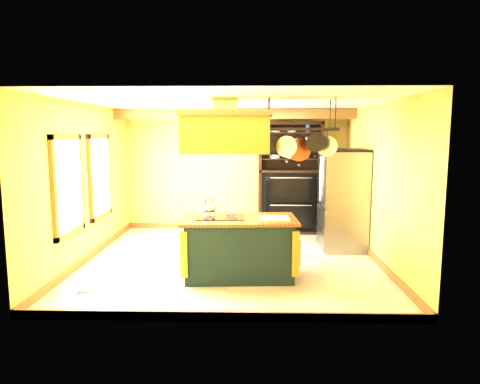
{
  "coord_description": "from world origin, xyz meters",
  "views": [
    {
      "loc": [
        0.33,
        -7.24,
        2.19
      ],
      "look_at": [
        0.15,
        0.3,
        1.16
      ],
      "focal_mm": 32.0,
      "sensor_mm": 36.0,
      "label": 1
    }
  ],
  "objects_px": {
    "range_hood": "(226,130)",
    "pot_rack": "(301,136)",
    "hutch": "(289,190)",
    "refrigerator": "(342,202)",
    "kitchen_island": "(239,247)"
  },
  "relations": [
    {
      "from": "range_hood",
      "to": "pot_rack",
      "type": "height_order",
      "value": "same"
    },
    {
      "from": "range_hood",
      "to": "hutch",
      "type": "relative_size",
      "value": 0.56
    },
    {
      "from": "refrigerator",
      "to": "pot_rack",
      "type": "bearing_deg",
      "value": -120.81
    },
    {
      "from": "hutch",
      "to": "refrigerator",
      "type": "bearing_deg",
      "value": -58.23
    },
    {
      "from": "kitchen_island",
      "to": "refrigerator",
      "type": "relative_size",
      "value": 0.95
    },
    {
      "from": "pot_rack",
      "to": "hutch",
      "type": "bearing_deg",
      "value": 87.57
    },
    {
      "from": "range_hood",
      "to": "pot_rack",
      "type": "distance_m",
      "value": 1.11
    },
    {
      "from": "range_hood",
      "to": "pot_rack",
      "type": "bearing_deg",
      "value": 0.62
    },
    {
      "from": "refrigerator",
      "to": "range_hood",
      "type": "bearing_deg",
      "value": -141.09
    },
    {
      "from": "refrigerator",
      "to": "hutch",
      "type": "xyz_separation_m",
      "value": [
        -0.88,
        1.42,
        0.02
      ]
    },
    {
      "from": "kitchen_island",
      "to": "refrigerator",
      "type": "bearing_deg",
      "value": 38.79
    },
    {
      "from": "pot_rack",
      "to": "hutch",
      "type": "xyz_separation_m",
      "value": [
        0.13,
        3.12,
        -1.22
      ]
    },
    {
      "from": "range_hood",
      "to": "refrigerator",
      "type": "distance_m",
      "value": 3.03
    },
    {
      "from": "range_hood",
      "to": "hutch",
      "type": "height_order",
      "value": "range_hood"
    },
    {
      "from": "range_hood",
      "to": "hutch",
      "type": "distance_m",
      "value": 3.61
    }
  ]
}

